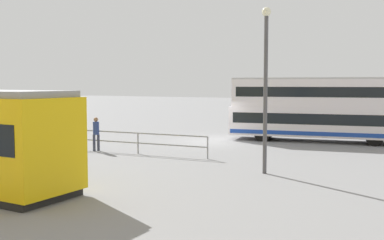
# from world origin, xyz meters

# --- Properties ---
(ground_plane) EXTENTS (160.00, 160.00, 0.00)m
(ground_plane) POSITION_xyz_m (0.00, 0.00, 0.00)
(ground_plane) COLOR gray
(double_decker_bus) EXTENTS (11.29, 4.37, 3.91)m
(double_decker_bus) POSITION_xyz_m (-5.64, -3.58, 1.99)
(double_decker_bus) COLOR silver
(double_decker_bus) RESTS_ON ground
(pedestrian_near_railing) EXTENTS (0.45, 0.45, 1.78)m
(pedestrian_near_railing) POSITION_xyz_m (3.77, 6.16, 1.04)
(pedestrian_near_railing) COLOR #33384C
(pedestrian_near_railing) RESTS_ON ground
(pedestrian_railing) EXTENTS (7.71, 0.59, 1.08)m
(pedestrian_railing) POSITION_xyz_m (1.29, 5.87, 0.74)
(pedestrian_railing) COLOR gray
(pedestrian_railing) RESTS_ON ground
(info_sign) EXTENTS (1.24, 0.33, 2.21)m
(info_sign) POSITION_xyz_m (6.32, 6.30, 1.55)
(info_sign) COLOR slate
(info_sign) RESTS_ON ground
(street_lamp) EXTENTS (0.36, 0.36, 6.49)m
(street_lamp) POSITION_xyz_m (-6.09, 7.65, 3.82)
(street_lamp) COLOR #4C4C51
(street_lamp) RESTS_ON ground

